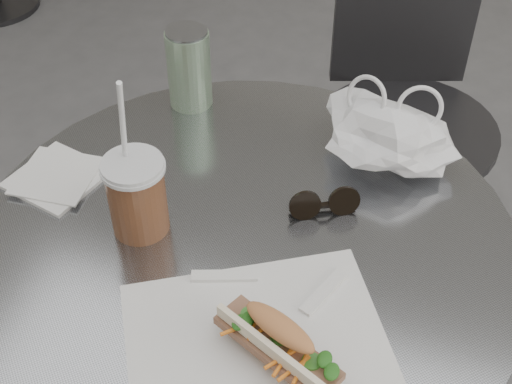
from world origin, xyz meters
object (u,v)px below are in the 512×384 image
(banh_mi, at_px, (278,343))
(sunglasses, at_px, (324,204))
(drink_can, at_px, (189,68))
(iced_coffee, at_px, (137,194))
(cafe_table, at_px, (246,353))
(chair_far, at_px, (396,164))

(banh_mi, relative_size, sunglasses, 2.16)
(sunglasses, bearing_deg, drink_can, 118.04)
(iced_coffee, height_order, sunglasses, iced_coffee)
(cafe_table, distance_m, banh_mi, 0.37)
(banh_mi, bearing_deg, cafe_table, 145.27)
(chair_far, distance_m, banh_mi, 0.97)
(cafe_table, bearing_deg, chair_far, 79.39)
(cafe_table, xyz_separation_m, drink_can, (-0.19, 0.27, 0.34))
(cafe_table, relative_size, sunglasses, 7.80)
(chair_far, bearing_deg, sunglasses, 67.16)
(iced_coffee, bearing_deg, cafe_table, 10.32)
(chair_far, bearing_deg, banh_mi, 69.11)
(banh_mi, relative_size, iced_coffee, 0.84)
(chair_far, relative_size, drink_can, 5.56)
(cafe_table, distance_m, drink_can, 0.47)
(cafe_table, relative_size, drink_can, 5.56)
(banh_mi, distance_m, iced_coffee, 0.29)
(drink_can, bearing_deg, chair_far, 53.16)
(cafe_table, bearing_deg, sunglasses, 42.07)
(cafe_table, height_order, sunglasses, sunglasses)
(iced_coffee, xyz_separation_m, drink_can, (-0.05, 0.29, 0.01))
(cafe_table, relative_size, banh_mi, 3.62)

